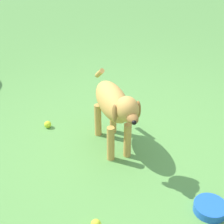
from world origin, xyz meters
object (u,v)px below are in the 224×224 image
(tennis_ball_1, at_px, (48,124))
(water_bowl, at_px, (210,208))
(tennis_ball_0, at_px, (96,224))
(dog, at_px, (114,105))

(tennis_ball_1, height_order, water_bowl, tennis_ball_1)
(tennis_ball_1, relative_size, water_bowl, 0.30)
(water_bowl, bearing_deg, tennis_ball_1, 129.90)
(water_bowl, bearing_deg, tennis_ball_0, 179.18)
(tennis_ball_0, xyz_separation_m, tennis_ball_1, (-0.27, 1.22, 0.00))
(tennis_ball_0, distance_m, tennis_ball_1, 1.25)
(tennis_ball_0, distance_m, water_bowl, 0.77)
(tennis_ball_0, bearing_deg, water_bowl, -0.82)
(dog, distance_m, tennis_ball_1, 0.79)
(dog, xyz_separation_m, tennis_ball_0, (-0.28, -0.79, -0.39))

